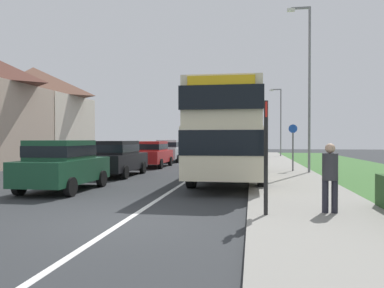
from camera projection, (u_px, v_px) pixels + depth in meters
The scene contains 13 objects.
ground_plane at pixel (124, 221), 8.18m from camera, with size 120.00×120.00×0.00m, color #2D3033.
lane_marking_centre at pixel (187, 181), 16.09m from camera, with size 0.14×60.00×0.01m, color silver.
pavement_near_side at pixel (295, 187), 13.46m from camera, with size 3.20×68.00×0.12m, color gray.
double_decker_bus at pixel (231, 130), 16.47m from camera, with size 2.80×10.69×3.70m.
parked_car_dark_green at pixel (63, 163), 12.94m from camera, with size 1.91×3.98×1.72m.
parked_car_black at pixel (117, 157), 18.18m from camera, with size 1.91×4.53×1.68m.
parked_car_red at pixel (152, 153), 23.93m from camera, with size 1.88×4.37×1.63m.
parked_car_silver at pixel (170, 150), 29.62m from camera, with size 1.90×4.59×1.70m.
pedestrian_at_stop at pixel (330, 175), 8.50m from camera, with size 0.34×0.34×1.67m.
bus_stop_sign at pixel (266, 149), 8.29m from camera, with size 0.09×0.52×2.60m.
cycle_route_sign at pixel (293, 146), 19.72m from camera, with size 0.44×0.08×2.52m.
street_lamp_mid at pixel (307, 80), 18.85m from camera, with size 1.14×0.20×8.29m.
street_lamp_far at pixel (280, 118), 37.08m from camera, with size 1.14×0.20×6.63m.
Camera 1 is at (2.70, -7.84, 1.77)m, focal length 35.75 mm.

